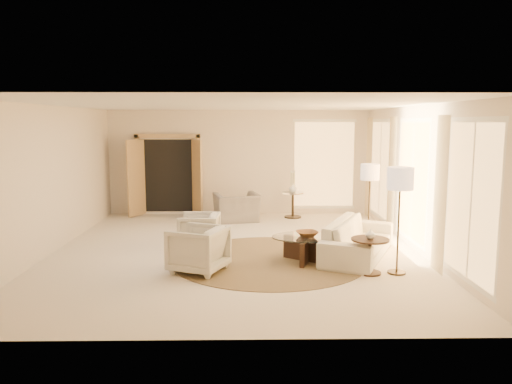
{
  "coord_description": "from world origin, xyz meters",
  "views": [
    {
      "loc": [
        0.24,
        -9.45,
        2.48
      ],
      "look_at": [
        0.4,
        0.4,
        1.1
      ],
      "focal_mm": 35.0,
      "sensor_mm": 36.0,
      "label": 1
    }
  ],
  "objects_px": {
    "armchair_left": "(199,229)",
    "floor_lamp_near": "(370,176)",
    "side_table": "(293,202)",
    "floor_lamp_far": "(400,183)",
    "bowl": "(307,234)",
    "armchair_right": "(198,247)",
    "coffee_table": "(307,246)",
    "side_vase": "(293,188)",
    "sofa": "(358,239)",
    "accent_chair": "(237,203)",
    "end_table": "(370,250)",
    "end_vase": "(370,234)"
  },
  "relations": [
    {
      "from": "armchair_right",
      "to": "floor_lamp_far",
      "type": "bearing_deg",
      "value": 110.44
    },
    {
      "from": "bowl",
      "to": "side_table",
      "type": "bearing_deg",
      "value": 88.34
    },
    {
      "from": "coffee_table",
      "to": "side_vase",
      "type": "relative_size",
      "value": 7.12
    },
    {
      "from": "bowl",
      "to": "floor_lamp_far",
      "type": "bearing_deg",
      "value": -27.4
    },
    {
      "from": "armchair_left",
      "to": "end_vase",
      "type": "bearing_deg",
      "value": 63.36
    },
    {
      "from": "sofa",
      "to": "bowl",
      "type": "relative_size",
      "value": 6.12
    },
    {
      "from": "sofa",
      "to": "floor_lamp_near",
      "type": "bearing_deg",
      "value": 4.06
    },
    {
      "from": "floor_lamp_far",
      "to": "armchair_left",
      "type": "bearing_deg",
      "value": 153.71
    },
    {
      "from": "coffee_table",
      "to": "side_vase",
      "type": "bearing_deg",
      "value": 88.34
    },
    {
      "from": "sofa",
      "to": "floor_lamp_far",
      "type": "relative_size",
      "value": 1.32
    },
    {
      "from": "armchair_left",
      "to": "side_table",
      "type": "relative_size",
      "value": 1.15
    },
    {
      "from": "floor_lamp_far",
      "to": "side_table",
      "type": "bearing_deg",
      "value": 104.69
    },
    {
      "from": "armchair_left",
      "to": "bowl",
      "type": "bearing_deg",
      "value": 67.59
    },
    {
      "from": "side_table",
      "to": "floor_lamp_far",
      "type": "bearing_deg",
      "value": -75.31
    },
    {
      "from": "armchair_right",
      "to": "side_vase",
      "type": "bearing_deg",
      "value": -179.93
    },
    {
      "from": "armchair_left",
      "to": "coffee_table",
      "type": "distance_m",
      "value": 2.24
    },
    {
      "from": "end_table",
      "to": "coffee_table",
      "type": "bearing_deg",
      "value": 142.36
    },
    {
      "from": "armchair_right",
      "to": "floor_lamp_far",
      "type": "height_order",
      "value": "floor_lamp_far"
    },
    {
      "from": "armchair_right",
      "to": "bowl",
      "type": "relative_size",
      "value": 2.22
    },
    {
      "from": "sofa",
      "to": "end_vase",
      "type": "xyz_separation_m",
      "value": [
        -0.04,
        -1.04,
        0.33
      ]
    },
    {
      "from": "accent_chair",
      "to": "side_table",
      "type": "distance_m",
      "value": 1.53
    },
    {
      "from": "armchair_right",
      "to": "accent_chair",
      "type": "bearing_deg",
      "value": -164.31
    },
    {
      "from": "floor_lamp_far",
      "to": "bowl",
      "type": "height_order",
      "value": "floor_lamp_far"
    },
    {
      "from": "end_table",
      "to": "floor_lamp_far",
      "type": "bearing_deg",
      "value": 0.47
    },
    {
      "from": "accent_chair",
      "to": "floor_lamp_near",
      "type": "xyz_separation_m",
      "value": [
        2.84,
        -2.05,
        0.9
      ]
    },
    {
      "from": "end_table",
      "to": "floor_lamp_near",
      "type": "distance_m",
      "value": 2.65
    },
    {
      "from": "armchair_right",
      "to": "coffee_table",
      "type": "xyz_separation_m",
      "value": [
        1.88,
        0.59,
        -0.13
      ]
    },
    {
      "from": "sofa",
      "to": "accent_chair",
      "type": "height_order",
      "value": "accent_chair"
    },
    {
      "from": "armchair_right",
      "to": "end_table",
      "type": "distance_m",
      "value": 2.84
    },
    {
      "from": "side_vase",
      "to": "bowl",
      "type": "bearing_deg",
      "value": -91.66
    },
    {
      "from": "armchair_left",
      "to": "floor_lamp_near",
      "type": "bearing_deg",
      "value": 104.42
    },
    {
      "from": "sofa",
      "to": "floor_lamp_far",
      "type": "bearing_deg",
      "value": -133.42
    },
    {
      "from": "armchair_right",
      "to": "armchair_left",
      "type": "bearing_deg",
      "value": -152.1
    },
    {
      "from": "floor_lamp_far",
      "to": "side_vase",
      "type": "height_order",
      "value": "floor_lamp_far"
    },
    {
      "from": "end_table",
      "to": "side_table",
      "type": "xyz_separation_m",
      "value": [
        -0.83,
        4.9,
        0.0
      ]
    },
    {
      "from": "armchair_right",
      "to": "floor_lamp_near",
      "type": "bearing_deg",
      "value": 146.55
    },
    {
      "from": "armchair_left",
      "to": "floor_lamp_near",
      "type": "relative_size",
      "value": 0.48
    },
    {
      "from": "side_table",
      "to": "armchair_right",
      "type": "bearing_deg",
      "value": -112.86
    },
    {
      "from": "sofa",
      "to": "side_vase",
      "type": "height_order",
      "value": "side_vase"
    },
    {
      "from": "coffee_table",
      "to": "bowl",
      "type": "height_order",
      "value": "bowl"
    },
    {
      "from": "armchair_right",
      "to": "coffee_table",
      "type": "height_order",
      "value": "armchair_right"
    },
    {
      "from": "floor_lamp_far",
      "to": "end_vase",
      "type": "height_order",
      "value": "floor_lamp_far"
    },
    {
      "from": "side_table",
      "to": "bowl",
      "type": "distance_m",
      "value": 4.17
    },
    {
      "from": "floor_lamp_near",
      "to": "side_table",
      "type": "bearing_deg",
      "value": 118.98
    },
    {
      "from": "coffee_table",
      "to": "side_vase",
      "type": "xyz_separation_m",
      "value": [
        0.12,
        4.17,
        0.49
      ]
    },
    {
      "from": "side_table",
      "to": "floor_lamp_near",
      "type": "relative_size",
      "value": 0.42
    },
    {
      "from": "floor_lamp_far",
      "to": "end_table",
      "type": "bearing_deg",
      "value": -179.53
    },
    {
      "from": "floor_lamp_near",
      "to": "side_vase",
      "type": "xyz_separation_m",
      "value": [
        -1.39,
        2.5,
        -0.6
      ]
    },
    {
      "from": "accent_chair",
      "to": "bowl",
      "type": "height_order",
      "value": "accent_chair"
    },
    {
      "from": "armchair_left",
      "to": "side_vase",
      "type": "relative_size",
      "value": 3.47
    }
  ]
}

